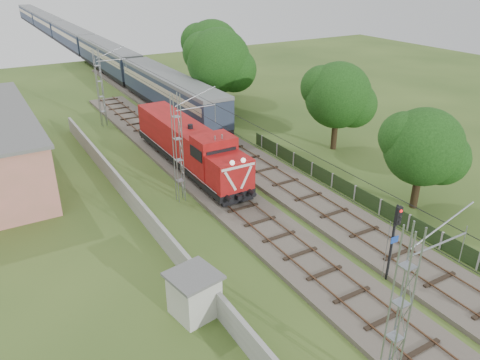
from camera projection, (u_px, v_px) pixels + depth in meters
ground at (316, 272)px, 26.47m from camera, size 140.00×140.00×0.00m
track_main at (251, 217)px, 31.86m from camera, size 4.20×70.00×0.45m
track_side at (224, 145)px, 44.30m from camera, size 4.20×80.00×0.45m
catenary at (179, 149)px, 32.77m from camera, size 3.31×70.00×8.00m
boundary_wall at (134, 202)px, 32.53m from camera, size 0.25×40.00×1.50m
fence at (380, 207)px, 32.24m from camera, size 0.12×32.00×1.20m
locomotive at (189, 145)px, 38.72m from camera, size 2.90×16.59×4.21m
coach_rake at (72, 36)px, 91.73m from camera, size 3.28×122.64×3.79m
signal_post at (395, 230)px, 24.47m from camera, size 0.51×0.40×4.64m
relay_hut at (194, 294)px, 22.86m from camera, size 2.64×2.64×2.35m
tree_a at (424, 148)px, 31.60m from camera, size 5.61×5.35×7.28m
tree_b at (339, 96)px, 41.86m from camera, size 6.23×5.94×8.08m
tree_c at (219, 61)px, 51.53m from camera, size 7.41×7.05×9.60m
tree_d at (213, 49)px, 58.51m from camera, size 7.42×7.07×9.62m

